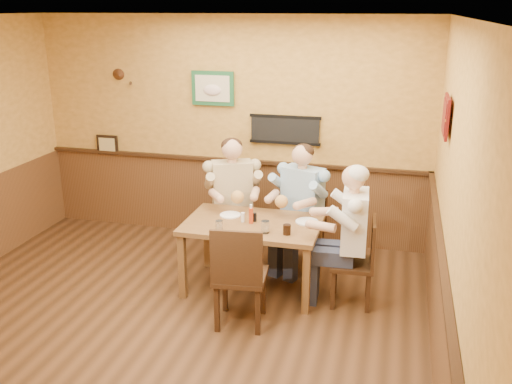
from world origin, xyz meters
TOP-DOWN VIEW (x-y plane):
  - room at (0.14, 0.17)m, footprint 5.02×5.03m
  - dining_table at (0.66, 1.10)m, footprint 1.40×0.90m
  - chair_back_left at (0.25, 1.74)m, footprint 0.57×0.57m
  - chair_back_right at (1.07, 1.77)m, footprint 0.54×0.54m
  - chair_right_end at (1.71, 1.03)m, footprint 0.44×0.44m
  - chair_near_side at (0.74, 0.39)m, footprint 0.52×0.52m
  - diner_tan_shirt at (0.25, 1.74)m, footprint 0.81×0.81m
  - diner_blue_polo at (1.07, 1.77)m, footprint 0.78×0.78m
  - diner_white_elder at (1.71, 1.03)m, footprint 0.64×0.64m
  - water_glass_left at (0.40, 0.78)m, footprint 0.09×0.09m
  - water_glass_mid at (0.86, 0.85)m, footprint 0.10×0.10m
  - cola_tumbler at (1.07, 0.86)m, footprint 0.10×0.10m
  - hot_sauce_bottle at (0.65, 1.07)m, footprint 0.05×0.05m
  - salt_shaker at (0.56, 1.08)m, footprint 0.04×0.04m
  - pepper_shaker at (0.68, 1.13)m, footprint 0.04×0.04m
  - plate_far_left at (0.38, 1.23)m, footprint 0.23×0.23m
  - plate_far_right at (1.21, 1.24)m, footprint 0.28×0.28m

SIDE VIEW (x-z plane):
  - chair_right_end at x=1.71m, z-range 0.00..0.91m
  - chair_back_right at x=1.07m, z-range 0.00..0.91m
  - chair_back_left at x=0.25m, z-range 0.00..0.93m
  - chair_near_side at x=0.74m, z-range 0.00..1.02m
  - diner_white_elder at x=1.71m, z-range 0.00..1.30m
  - diner_blue_polo at x=1.07m, z-range 0.00..1.30m
  - dining_table at x=0.66m, z-range 0.28..1.03m
  - diner_tan_shirt at x=0.25m, z-range 0.00..1.33m
  - plate_far_left at x=0.38m, z-range 0.75..0.76m
  - plate_far_right at x=1.21m, z-range 0.75..0.77m
  - pepper_shaker at x=0.68m, z-range 0.75..0.84m
  - salt_shaker at x=0.56m, z-range 0.75..0.85m
  - cola_tumbler at x=1.07m, z-range 0.75..0.85m
  - water_glass_left at x=0.40m, z-range 0.75..0.86m
  - water_glass_mid at x=0.86m, z-range 0.75..0.87m
  - hot_sauce_bottle at x=0.65m, z-range 0.75..0.93m
  - room at x=0.14m, z-range 0.28..3.09m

